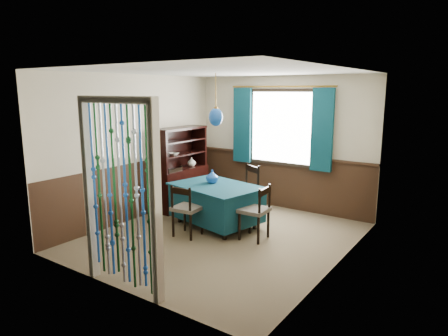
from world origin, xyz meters
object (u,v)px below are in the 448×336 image
Objects in this scene: chair_near at (186,209)px; chair_left at (182,190)px; vase_table at (212,177)px; dining_table at (216,202)px; sideboard at (181,179)px; chair_far at (244,190)px; vase_sideboard at (191,161)px; bowl_shelf at (174,154)px; chair_right at (256,211)px; pendant_lamp at (216,117)px.

chair_left reaches higher than chair_near.
vase_table is (0.71, -0.03, 0.33)m from chair_left.
dining_table is 1.87× the size of chair_left.
sideboard is (-1.10, 1.15, 0.11)m from chair_near.
chair_far is 4.98× the size of vase_sideboard.
chair_near is 4.31× the size of vase_sideboard.
sideboard is 7.57× the size of bowl_shelf.
bowl_shelf reaches higher than chair_right.
dining_table is 7.96× the size of vase_table.
chair_near reaches higher than dining_table.
chair_right is 1.10m from vase_table.
sideboard is (-1.34, -0.15, 0.04)m from chair_far.
chair_right is (1.72, -0.30, -0.01)m from chair_left.
chair_near is 1.53m from pendant_lamp.
sideboard is 8.07× the size of vase_sideboard.
chair_far is 1.34m from vase_sideboard.
bowl_shelf is at bearing 172.64° from vase_table.
pendant_lamp is at bearing -21.25° from sideboard.
dining_table is 1.70× the size of chair_far.
chair_right is at bearing -10.89° from pendant_lamp.
sideboard is at bearing 103.06° from bowl_shelf.
pendant_lamp is 4.33× the size of vase_sideboard.
pendant_lamp is at bearing 79.69° from chair_left.
pendant_lamp reaches higher than bowl_shelf.
dining_table is 1.05× the size of sideboard.
chair_near is 0.85m from vase_table.
chair_right is 4.41× the size of vase_sideboard.
sideboard is 0.42m from vase_sideboard.
chair_right is 1.62m from pendant_lamp.
pendant_lamp is at bearing -11.41° from bowl_shelf.
chair_left is at bearing 129.15° from chair_near.
vase_table is (-0.16, 0.10, -1.02)m from pendant_lamp.
bowl_shelf is at bearing 134.32° from chair_near.
pendant_lamp is (-0.15, -0.64, 1.31)m from chair_far.
chair_near is 0.95× the size of chair_left.
chair_right is at bearing -16.67° from sideboard.
chair_far is at bearing 7.38° from sideboard.
vase_table reaches higher than dining_table.
dining_table is 1.29m from sideboard.
vase_table is (-0.07, 0.77, 0.35)m from chair_near.
bowl_shelf is (-1.13, 0.23, -0.73)m from pendant_lamp.
chair_near is at bearing -97.53° from pendant_lamp.
chair_right is at bearing 1.04° from dining_table.
pendant_lamp is (0.09, 0.67, 1.38)m from chair_near.
chair_left is 0.68m from bowl_shelf.
bowl_shelf reaches higher than vase_sideboard.
chair_right is at bearing 159.20° from chair_far.
vase_sideboard is (0.06, 0.26, 0.32)m from sideboard.
bowl_shelf is (-0.26, 0.09, 0.62)m from chair_left.
chair_far is 4.67× the size of bowl_shelf.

